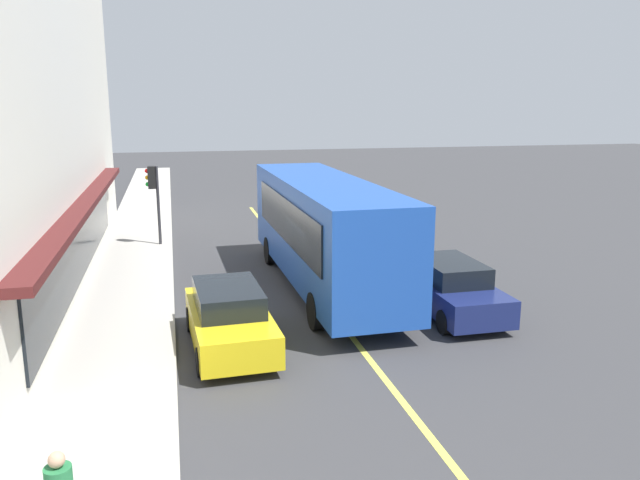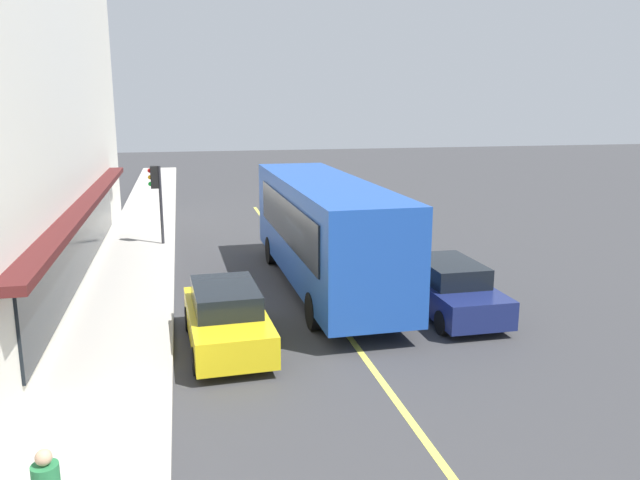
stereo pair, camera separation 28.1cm
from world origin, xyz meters
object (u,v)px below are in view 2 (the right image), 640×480
Objects in this scene: traffic_light at (156,186)px; car_navy at (449,289)px; car_yellow at (227,318)px; bus at (323,228)px; car_teal at (328,205)px.

traffic_light reaches higher than car_navy.
car_yellow is 6.40m from car_navy.
bus reaches higher than traffic_light.
car_navy is at bearing -141.52° from traffic_light.
bus is at bearing 41.90° from car_navy.
bus reaches higher than car_teal.
bus is 2.55× the size of car_yellow.
car_yellow is at bearing 99.65° from car_navy.
traffic_light is at bearing 38.48° from car_navy.
car_yellow is (-11.42, -1.92, -1.79)m from traffic_light.
bus reaches higher than car_yellow.
car_yellow is 17.26m from car_teal.
traffic_light is at bearing 9.56° from car_yellow.
bus is 3.49× the size of traffic_light.
traffic_light is at bearing 36.81° from bus.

